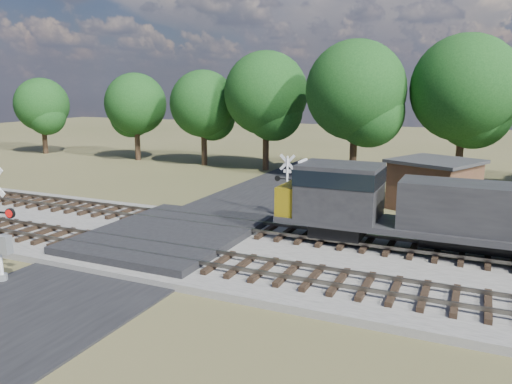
% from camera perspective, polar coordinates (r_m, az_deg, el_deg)
% --- Properties ---
extents(ground, '(160.00, 160.00, 0.00)m').
position_cam_1_polar(ground, '(24.32, -10.32, -6.00)').
color(ground, '#484B28').
rests_on(ground, ground).
extents(ballast_bed, '(140.00, 10.00, 0.30)m').
position_cam_1_polar(ballast_bed, '(21.03, 13.87, -8.61)').
color(ballast_bed, gray).
rests_on(ballast_bed, ground).
extents(road, '(7.00, 60.00, 0.08)m').
position_cam_1_polar(road, '(24.31, -10.33, -5.91)').
color(road, black).
rests_on(road, ground).
extents(crossing_panel, '(7.00, 9.00, 0.62)m').
position_cam_1_polar(crossing_panel, '(24.62, -9.69, -4.99)').
color(crossing_panel, '#262628').
rests_on(crossing_panel, ground).
extents(track_near, '(140.00, 2.60, 0.33)m').
position_cam_1_polar(track_near, '(20.99, -6.38, -7.60)').
color(track_near, black).
rests_on(track_near, ballast_bed).
extents(track_far, '(140.00, 2.60, 0.33)m').
position_cam_1_polar(track_far, '(25.20, -0.58, -4.19)').
color(track_far, black).
rests_on(track_far, ballast_bed).
extents(crossing_signal_near, '(1.83, 0.42, 4.53)m').
position_cam_1_polar(crossing_signal_near, '(21.30, -27.26, -4.44)').
color(crossing_signal_near, silver).
rests_on(crossing_signal_near, ground).
extents(crossing_signal_far, '(1.50, 0.32, 3.72)m').
position_cam_1_polar(crossing_signal_far, '(28.44, 3.42, 0.01)').
color(crossing_signal_far, silver).
rests_on(crossing_signal_far, ground).
extents(equipment_shed, '(6.03, 6.03, 3.10)m').
position_cam_1_polar(equipment_shed, '(32.39, 19.70, 0.83)').
color(equipment_shed, '#432E1C').
rests_on(equipment_shed, ground).
extents(treeline, '(82.51, 11.39, 11.55)m').
position_cam_1_polar(treeline, '(39.99, 22.66, 10.06)').
color(treeline, black).
rests_on(treeline, ground).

